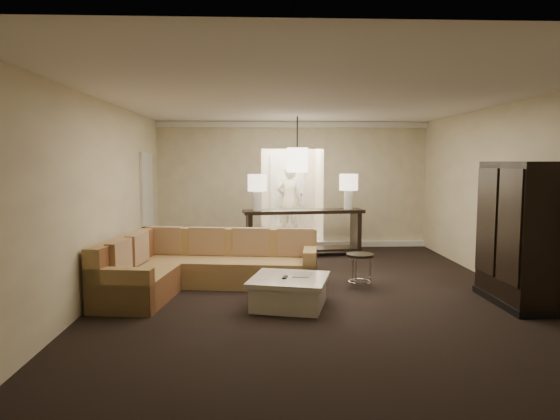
{
  "coord_description": "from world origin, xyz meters",
  "views": [
    {
      "loc": [
        -0.77,
        -7.14,
        1.93
      ],
      "look_at": [
        -0.4,
        1.2,
        1.11
      ],
      "focal_mm": 32.0,
      "sensor_mm": 36.0,
      "label": 1
    }
  ],
  "objects_px": {
    "coffee_table": "(289,291)",
    "drink_table": "(360,263)",
    "person": "(289,197)",
    "sectional_sofa": "(198,266)",
    "armoire": "(516,237)",
    "console_table": "(303,228)"
  },
  "relations": [
    {
      "from": "coffee_table",
      "to": "drink_table",
      "type": "bearing_deg",
      "value": 39.43
    },
    {
      "from": "person",
      "to": "drink_table",
      "type": "bearing_deg",
      "value": 104.04
    },
    {
      "from": "sectional_sofa",
      "to": "person",
      "type": "bearing_deg",
      "value": 79.62
    },
    {
      "from": "coffee_table",
      "to": "person",
      "type": "xyz_separation_m",
      "value": [
        0.39,
        6.26,
        0.81
      ]
    },
    {
      "from": "armoire",
      "to": "drink_table",
      "type": "bearing_deg",
      "value": 153.53
    },
    {
      "from": "armoire",
      "to": "person",
      "type": "bearing_deg",
      "value": 112.92
    },
    {
      "from": "armoire",
      "to": "person",
      "type": "xyz_separation_m",
      "value": [
        -2.65,
        6.28,
        0.09
      ]
    },
    {
      "from": "person",
      "to": "coffee_table",
      "type": "bearing_deg",
      "value": 92.51
    },
    {
      "from": "person",
      "to": "armoire",
      "type": "bearing_deg",
      "value": 119.01
    },
    {
      "from": "sectional_sofa",
      "to": "drink_table",
      "type": "distance_m",
      "value": 2.46
    },
    {
      "from": "console_table",
      "to": "drink_table",
      "type": "relative_size",
      "value": 4.75
    },
    {
      "from": "sectional_sofa",
      "to": "drink_table",
      "type": "xyz_separation_m",
      "value": [
        2.46,
        -0.06,
        0.03
      ]
    },
    {
      "from": "coffee_table",
      "to": "person",
      "type": "relative_size",
      "value": 0.59
    },
    {
      "from": "coffee_table",
      "to": "console_table",
      "type": "bearing_deg",
      "value": 81.85
    },
    {
      "from": "drink_table",
      "to": "armoire",
      "type": "bearing_deg",
      "value": -26.47
    },
    {
      "from": "console_table",
      "to": "armoire",
      "type": "xyz_separation_m",
      "value": [
        2.54,
        -3.59,
        0.36
      ]
    },
    {
      "from": "sectional_sofa",
      "to": "console_table",
      "type": "distance_m",
      "value": 3.16
    },
    {
      "from": "sectional_sofa",
      "to": "coffee_table",
      "type": "relative_size",
      "value": 2.62
    },
    {
      "from": "console_table",
      "to": "armoire",
      "type": "relative_size",
      "value": 1.3
    },
    {
      "from": "armoire",
      "to": "drink_table",
      "type": "distance_m",
      "value": 2.2
    },
    {
      "from": "console_table",
      "to": "armoire",
      "type": "distance_m",
      "value": 4.41
    },
    {
      "from": "drink_table",
      "to": "person",
      "type": "xyz_separation_m",
      "value": [
        -0.74,
        5.33,
        0.63
      ]
    }
  ]
}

